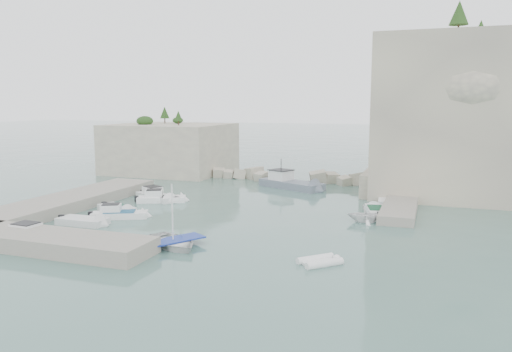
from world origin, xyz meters
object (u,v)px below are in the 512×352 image
(motorboat_d, at_px, (120,218))
(motorboat_f, at_px, (35,241))
(motorboat_a, at_px, (157,199))
(tender_east_a, at_px, (365,222))
(rowboat, at_px, (173,247))
(tender_east_c, at_px, (387,203))
(inflatable_dinghy, at_px, (320,264))
(tender_east_d, at_px, (383,199))
(work_boat, at_px, (291,188))
(motorboat_b, at_px, (162,202))
(tender_east_b, at_px, (376,214))
(motorboat_c, at_px, (117,212))
(motorboat_e, at_px, (83,224))

(motorboat_d, bearing_deg, motorboat_f, -125.97)
(motorboat_a, distance_m, tender_east_a, 22.17)
(motorboat_f, height_order, rowboat, motorboat_f)
(tender_east_c, bearing_deg, inflatable_dinghy, 169.67)
(tender_east_d, relative_size, work_boat, 0.52)
(motorboat_a, xyz_separation_m, motorboat_b, (1.12, -0.98, 0.00))
(motorboat_d, xyz_separation_m, tender_east_c, (21.60, 15.02, 0.00))
(tender_east_d, height_order, work_boat, work_boat)
(motorboat_b, xyz_separation_m, inflatable_dinghy, (19.61, -14.20, 0.00))
(work_boat, bearing_deg, rowboat, -67.64)
(tender_east_a, bearing_deg, tender_east_b, -19.03)
(tender_east_a, height_order, tender_east_c, tender_east_a)
(motorboat_c, xyz_separation_m, tender_east_c, (23.41, 12.87, 0.00))
(tender_east_a, height_order, tender_east_d, tender_east_d)
(motorboat_d, height_order, tender_east_a, tender_east_a)
(motorboat_d, relative_size, tender_east_b, 1.16)
(motorboat_a, bearing_deg, motorboat_c, -65.91)
(motorboat_d, relative_size, tender_east_a, 1.74)
(motorboat_d, xyz_separation_m, inflatable_dinghy, (19.35, -6.53, 0.00))
(work_boat, bearing_deg, tender_east_a, -28.61)
(tender_east_c, height_order, work_boat, work_boat)
(motorboat_b, relative_size, inflatable_dinghy, 1.87)
(motorboat_d, height_order, tender_east_d, tender_east_d)
(motorboat_c, distance_m, rowboat, 13.54)
(motorboat_a, height_order, tender_east_c, motorboat_a)
(motorboat_c, relative_size, motorboat_f, 0.76)
(motorboat_b, height_order, motorboat_e, motorboat_b)
(rowboat, relative_size, tender_east_d, 1.06)
(rowboat, bearing_deg, tender_east_b, -6.26)
(motorboat_a, xyz_separation_m, rowboat, (10.18, -14.93, 0.00))
(motorboat_d, height_order, tender_east_c, motorboat_d)
(motorboat_b, distance_m, tender_east_a, 20.94)
(tender_east_c, bearing_deg, motorboat_e, 123.49)
(motorboat_a, xyz_separation_m, motorboat_f, (-0.10, -17.05, 0.00))
(motorboat_c, height_order, rowboat, rowboat)
(tender_east_c, bearing_deg, work_boat, 61.84)
(tender_east_c, bearing_deg, motorboat_f, 131.06)
(motorboat_c, distance_m, tender_east_a, 22.69)
(tender_east_c, bearing_deg, motorboat_b, 104.22)
(motorboat_e, height_order, motorboat_f, motorboat_f)
(work_boat, bearing_deg, tender_east_b, -19.36)
(motorboat_a, xyz_separation_m, motorboat_c, (-0.42, -6.50, 0.00))
(inflatable_dinghy, bearing_deg, motorboat_b, 99.12)
(motorboat_b, bearing_deg, tender_east_c, -5.93)
(rowboat, relative_size, tender_east_a, 1.63)
(motorboat_c, height_order, motorboat_e, same)
(motorboat_d, xyz_separation_m, tender_east_d, (21.06, 16.95, 0.00))
(motorboat_b, distance_m, inflatable_dinghy, 24.21)
(motorboat_f, xyz_separation_m, work_boat, (11.55, 28.51, 0.00))
(motorboat_f, bearing_deg, rowboat, 15.25)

